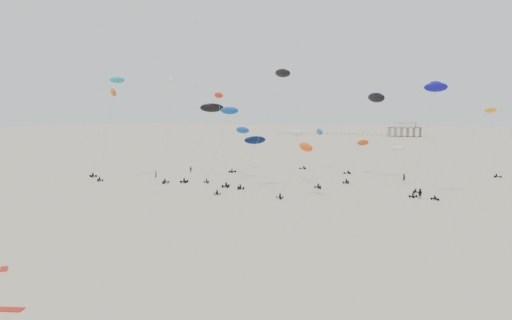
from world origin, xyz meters
The scene contains 27 objects.
ground_plane centered at (0.00, 200.00, 0.00)m, with size 900.00×900.00×0.00m, color #C2B79A.
pavilion_main centered at (-10.00, 350.00, 4.22)m, with size 21.00×13.00×9.80m.
pier_fence centered at (-62.00, 350.00, 0.77)m, with size 80.20×0.20×1.50m.
rig_0 centered at (3.33, 105.21, 7.75)m, with size 9.67×6.27×12.83m.
rig_1 centered at (29.03, 102.31, 14.23)m, with size 5.48×6.87×21.94m.
rig_2 centered at (-4.52, 138.40, 8.25)m, with size 6.68×6.35×11.58m.
rig_3 centered at (-28.13, 100.63, 14.11)m, with size 6.08×11.08×24.40m.
rig_4 centered at (7.56, 91.25, 7.35)m, with size 6.70×7.59×10.65m.
rig_5 centered at (-22.94, 127.66, 8.67)m, with size 5.00×11.65×13.26m.
rig_6 centered at (30.30, 102.52, 17.42)m, with size 4.95×7.65×21.74m.
rig_7 centered at (23.88, 110.94, 5.02)m, with size 7.76×11.31×13.07m.
rig_8 centered at (-6.36, 98.37, 8.39)m, with size 5.60×16.89×15.89m.
rig_9 centered at (-47.31, 101.91, 14.99)m, with size 5.90×9.46×25.11m.
rig_10 centered at (-44.13, 99.54, 17.25)m, with size 5.98×11.91×22.32m.
rig_11 centered at (40.54, 141.22, 11.77)m, with size 5.04×6.27×17.42m.
rig_12 centered at (9.01, 132.08, 5.64)m, with size 6.16×5.37×9.01m.
rig_14 centered at (-16.76, 107.43, 13.54)m, with size 4.73×10.82×18.01m.
rig_15 centered at (-23.67, 111.28, 14.80)m, with size 6.55×18.60×21.27m.
rig_16 centered at (14.51, 122.16, 16.82)m, with size 7.78×14.33×21.79m.
rig_17 centered at (-2.72, 103.26, 19.46)m, with size 9.29×13.32×26.20m.
rig_18 centered at (-13.89, 100.61, 9.64)m, with size 9.22×11.32×21.65m.
spectator_0 centered at (-33.35, 102.47, 0.00)m, with size 0.75×0.51×2.05m, color black.
spectator_1 centered at (28.43, 98.63, 0.00)m, with size 1.09×0.64×2.24m, color black.
spectator_2 centered at (-31.88, 115.89, 0.00)m, with size 1.16×0.63×1.97m, color black.
spectator_3 centered at (22.25, 121.64, 0.00)m, with size 0.82×0.56×2.25m, color black.
grounded_kite_a centered at (4.58, 30.41, 0.00)m, with size 2.20×0.90×0.08m, color red.
grounded_kite_b centered at (-5.00, 37.56, 0.00)m, with size 1.80×0.70×0.07m, color #B5180B.
Camera 1 is at (38.72, 3.47, 15.75)m, focal length 35.00 mm.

